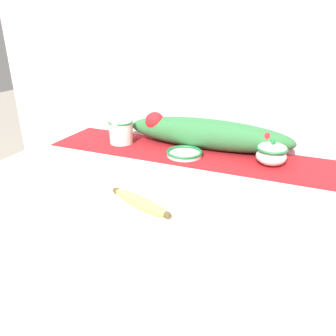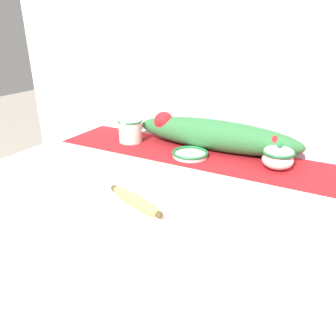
% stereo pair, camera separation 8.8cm
% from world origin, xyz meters
% --- Properties ---
extents(countertop, '(1.31, 0.75, 0.92)m').
position_xyz_m(countertop, '(0.00, 0.00, 0.46)').
color(countertop, beige).
rests_on(countertop, ground_plane).
extents(back_wall, '(2.11, 0.04, 2.40)m').
position_xyz_m(back_wall, '(0.00, 0.39, 1.20)').
color(back_wall, silver).
rests_on(back_wall, ground_plane).
extents(table_runner, '(1.21, 0.27, 0.00)m').
position_xyz_m(table_runner, '(0.00, 0.23, 0.92)').
color(table_runner, '#A8191E').
rests_on(table_runner, countertop).
extents(cream_pitcher, '(0.10, 0.12, 0.10)m').
position_xyz_m(cream_pitcher, '(-0.35, 0.23, 0.97)').
color(cream_pitcher, white).
rests_on(cream_pitcher, countertop).
extents(sugar_bowl, '(0.11, 0.11, 0.09)m').
position_xyz_m(sugar_bowl, '(0.25, 0.23, 0.96)').
color(sugar_bowl, white).
rests_on(sugar_bowl, countertop).
extents(small_dish, '(0.14, 0.14, 0.02)m').
position_xyz_m(small_dish, '(-0.05, 0.19, 0.93)').
color(small_dish, white).
rests_on(small_dish, countertop).
extents(banana, '(0.21, 0.10, 0.03)m').
position_xyz_m(banana, '(-0.03, -0.21, 0.93)').
color(banana, '#CCD156').
rests_on(banana, countertop).
extents(spoon, '(0.18, 0.06, 0.01)m').
position_xyz_m(spoon, '(0.35, 0.03, 0.92)').
color(spoon, '#B7B7BC').
rests_on(spoon, countertop).
extents(napkin_stack, '(0.15, 0.15, 0.01)m').
position_xyz_m(napkin_stack, '(-0.56, -0.17, 0.92)').
color(napkin_stack, silver).
rests_on(napkin_stack, countertop).
extents(poinsettia_garland, '(0.66, 0.13, 0.13)m').
position_xyz_m(poinsettia_garland, '(-0.01, 0.30, 0.98)').
color(poinsettia_garland, '#2D6B38').
rests_on(poinsettia_garland, countertop).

